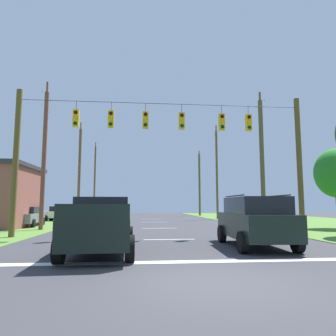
{
  "coord_description": "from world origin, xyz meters",
  "views": [
    {
      "loc": [
        -1.51,
        -6.95,
        1.67
      ],
      "look_at": [
        0.07,
        9.79,
        3.66
      ],
      "focal_mm": 33.35,
      "sensor_mm": 36.0,
      "label": 1
    }
  ],
  "objects_px": {
    "overhead_signal_span": "(164,152)",
    "distant_car_oncoming": "(26,216)",
    "utility_pole_far_left": "(44,155)",
    "utility_pole_far_right": "(217,173)",
    "utility_pole_distant_left": "(95,178)",
    "suv_black": "(255,220)",
    "utility_pole_distant_right": "(79,171)",
    "distant_car_crossing_white": "(62,213)",
    "tree_roadside_right": "(336,173)",
    "pickup_truck": "(101,225)",
    "utility_pole_mid_right": "(262,161)",
    "utility_pole_near_left": "(200,183)"
  },
  "relations": [
    {
      "from": "utility_pole_distant_right",
      "to": "tree_roadside_right",
      "type": "height_order",
      "value": "utility_pole_distant_right"
    },
    {
      "from": "distant_car_crossing_white",
      "to": "utility_pole_distant_right",
      "type": "height_order",
      "value": "utility_pole_distant_right"
    },
    {
      "from": "distant_car_oncoming",
      "to": "utility_pole_mid_right",
      "type": "relative_size",
      "value": 0.42
    },
    {
      "from": "overhead_signal_span",
      "to": "utility_pole_distant_left",
      "type": "bearing_deg",
      "value": 104.25
    },
    {
      "from": "suv_black",
      "to": "utility_pole_distant_right",
      "type": "xyz_separation_m",
      "value": [
        -11.42,
        23.79,
        4.42
      ]
    },
    {
      "from": "distant_car_oncoming",
      "to": "utility_pole_far_left",
      "type": "xyz_separation_m",
      "value": [
        2.16,
        -3.48,
        4.29
      ]
    },
    {
      "from": "pickup_truck",
      "to": "utility_pole_mid_right",
      "type": "height_order",
      "value": "utility_pole_mid_right"
    },
    {
      "from": "overhead_signal_span",
      "to": "pickup_truck",
      "type": "distance_m",
      "value": 7.24
    },
    {
      "from": "utility_pole_far_right",
      "to": "utility_pole_distant_left",
      "type": "height_order",
      "value": "utility_pole_distant_left"
    },
    {
      "from": "suv_black",
      "to": "utility_pole_far_right",
      "type": "distance_m",
      "value": 25.3
    },
    {
      "from": "distant_car_crossing_white",
      "to": "utility_pole_far_left",
      "type": "xyz_separation_m",
      "value": [
        1.47,
        -11.95,
        4.29
      ]
    },
    {
      "from": "pickup_truck",
      "to": "suv_black",
      "type": "relative_size",
      "value": 1.12
    },
    {
      "from": "utility_pole_far_right",
      "to": "utility_pole_near_left",
      "type": "bearing_deg",
      "value": 88.98
    },
    {
      "from": "utility_pole_distant_right",
      "to": "distant_car_oncoming",
      "type": "bearing_deg",
      "value": -99.97
    },
    {
      "from": "distant_car_crossing_white",
      "to": "utility_pole_mid_right",
      "type": "height_order",
      "value": "utility_pole_mid_right"
    },
    {
      "from": "utility_pole_far_right",
      "to": "utility_pole_distant_left",
      "type": "relative_size",
      "value": 0.99
    },
    {
      "from": "utility_pole_far_left",
      "to": "utility_pole_distant_right",
      "type": "xyz_separation_m",
      "value": [
        -0.26,
        14.25,
        0.4
      ]
    },
    {
      "from": "distant_car_crossing_white",
      "to": "utility_pole_mid_right",
      "type": "distance_m",
      "value": 20.98
    },
    {
      "from": "distant_car_crossing_white",
      "to": "utility_pole_mid_right",
      "type": "relative_size",
      "value": 0.43
    },
    {
      "from": "overhead_signal_span",
      "to": "distant_car_oncoming",
      "type": "xyz_separation_m",
      "value": [
        -10.02,
        8.36,
        -3.77
      ]
    },
    {
      "from": "suv_black",
      "to": "overhead_signal_span",
      "type": "bearing_deg",
      "value": 125.18
    },
    {
      "from": "overhead_signal_span",
      "to": "suv_black",
      "type": "distance_m",
      "value": 6.69
    },
    {
      "from": "utility_pole_far_left",
      "to": "utility_pole_near_left",
      "type": "bearing_deg",
      "value": 59.05
    },
    {
      "from": "utility_pole_near_left",
      "to": "utility_pole_distant_left",
      "type": "relative_size",
      "value": 0.89
    },
    {
      "from": "distant_car_crossing_white",
      "to": "utility_pole_far_left",
      "type": "bearing_deg",
      "value": -82.99
    },
    {
      "from": "pickup_truck",
      "to": "distant_car_crossing_white",
      "type": "xyz_separation_m",
      "value": [
        -6.66,
        22.52,
        -0.18
      ]
    },
    {
      "from": "suv_black",
      "to": "utility_pole_far_right",
      "type": "bearing_deg",
      "value": 79.03
    },
    {
      "from": "distant_car_oncoming",
      "to": "tree_roadside_right",
      "type": "height_order",
      "value": "tree_roadside_right"
    },
    {
      "from": "utility_pole_mid_right",
      "to": "utility_pole_far_left",
      "type": "xyz_separation_m",
      "value": [
        -15.83,
        -0.85,
        0.08
      ]
    },
    {
      "from": "distant_car_oncoming",
      "to": "utility_pole_distant_right",
      "type": "distance_m",
      "value": 11.9
    },
    {
      "from": "suv_black",
      "to": "distant_car_oncoming",
      "type": "bearing_deg",
      "value": 135.62
    },
    {
      "from": "utility_pole_far_left",
      "to": "distant_car_oncoming",
      "type": "bearing_deg",
      "value": 121.77
    },
    {
      "from": "utility_pole_mid_right",
      "to": "tree_roadside_right",
      "type": "xyz_separation_m",
      "value": [
        4.95,
        -1.4,
        -1.04
      ]
    },
    {
      "from": "utility_pole_far_right",
      "to": "suv_black",
      "type": "bearing_deg",
      "value": -100.97
    },
    {
      "from": "utility_pole_near_left",
      "to": "overhead_signal_span",
      "type": "bearing_deg",
      "value": -104.55
    },
    {
      "from": "overhead_signal_span",
      "to": "pickup_truck",
      "type": "xyz_separation_m",
      "value": [
        -2.68,
        -5.69,
        -3.59
      ]
    },
    {
      "from": "pickup_truck",
      "to": "utility_pole_near_left",
      "type": "relative_size",
      "value": 0.53
    },
    {
      "from": "utility_pole_distant_left",
      "to": "tree_roadside_right",
      "type": "bearing_deg",
      "value": -53.06
    },
    {
      "from": "utility_pole_near_left",
      "to": "utility_pole_far_left",
      "type": "bearing_deg",
      "value": -120.95
    },
    {
      "from": "utility_pole_distant_right",
      "to": "tree_roadside_right",
      "type": "distance_m",
      "value": 25.77
    },
    {
      "from": "distant_car_crossing_white",
      "to": "utility_pole_far_left",
      "type": "height_order",
      "value": "utility_pole_far_left"
    },
    {
      "from": "utility_pole_distant_left",
      "to": "pickup_truck",
      "type": "bearing_deg",
      "value": -81.7
    },
    {
      "from": "pickup_truck",
      "to": "distant_car_crossing_white",
      "type": "height_order",
      "value": "pickup_truck"
    },
    {
      "from": "pickup_truck",
      "to": "tree_roadside_right",
      "type": "bearing_deg",
      "value": 32.74
    },
    {
      "from": "utility_pole_far_right",
      "to": "utility_pole_distant_right",
      "type": "xyz_separation_m",
      "value": [
        -16.15,
        -0.65,
        -0.08
      ]
    },
    {
      "from": "suv_black",
      "to": "utility_pole_near_left",
      "type": "relative_size",
      "value": 0.47
    },
    {
      "from": "utility_pole_far_left",
      "to": "tree_roadside_right",
      "type": "bearing_deg",
      "value": -1.51
    },
    {
      "from": "overhead_signal_span",
      "to": "distant_car_oncoming",
      "type": "height_order",
      "value": "overhead_signal_span"
    },
    {
      "from": "utility_pole_far_right",
      "to": "utility_pole_distant_right",
      "type": "bearing_deg",
      "value": -177.7
    },
    {
      "from": "utility_pole_mid_right",
      "to": "overhead_signal_span",
      "type": "bearing_deg",
      "value": -144.22
    }
  ]
}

